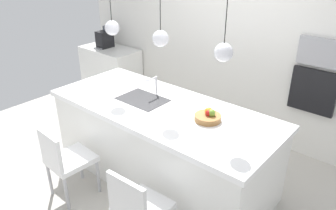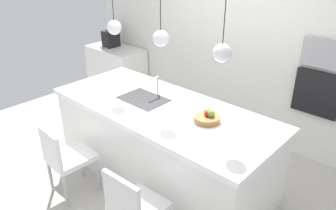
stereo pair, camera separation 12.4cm
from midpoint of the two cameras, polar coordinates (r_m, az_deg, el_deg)
The scene contains 15 objects.
floor at distance 4.16m, azimuth -1.95°, elevation -12.19°, with size 6.60×6.60×0.00m, color #BCB7AD.
back_wall at distance 4.79m, azimuth 11.38°, elevation 10.09°, with size 6.00×0.10×2.60m, color silver.
kitchen_island at distance 3.88m, azimuth -2.05°, elevation -6.59°, with size 2.69×1.13×0.96m.
sink_basin at distance 3.84m, azimuth -5.37°, elevation 0.92°, with size 0.56×0.40×0.02m, color #2D2D30.
faucet at distance 3.92m, azimuth -3.24°, elevation 3.88°, with size 0.02×0.17×0.22m.
fruit_bowl at distance 3.36m, azimuth 5.99°, elevation -2.02°, with size 0.28×0.28×0.13m.
side_counter at distance 6.28m, azimuth -10.48°, elevation 5.77°, with size 1.10×0.60×0.90m, color white.
coffee_machine at distance 6.18m, azimuth -11.55°, elevation 11.29°, with size 0.20×0.35×0.38m.
microwave at distance 4.28m, azimuth 24.50°, elevation 8.39°, with size 0.54×0.08×0.34m, color #9E9EA3.
oven at distance 4.44m, azimuth 23.33°, elevation 2.25°, with size 0.56×0.08×0.56m, color black.
chair_near at distance 3.76m, azimuth -18.39°, elevation -8.97°, with size 0.44×0.49×0.87m.
chair_middle at distance 3.03m, azimuth -6.46°, elevation -17.36°, with size 0.46×0.45×0.88m.
pendant_light_left at distance 3.91m, azimuth -10.67°, elevation 13.14°, with size 0.17×0.17×0.77m.
pendant_light_center at distance 3.38m, azimuth -2.39°, elevation 11.57°, with size 0.17×0.17×0.77m.
pendant_light_right at distance 2.94m, azimuth 8.48°, elevation 9.12°, with size 0.17×0.17×0.77m.
Camera 1 is at (2.18, -2.44, 2.57)m, focal length 34.89 mm.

